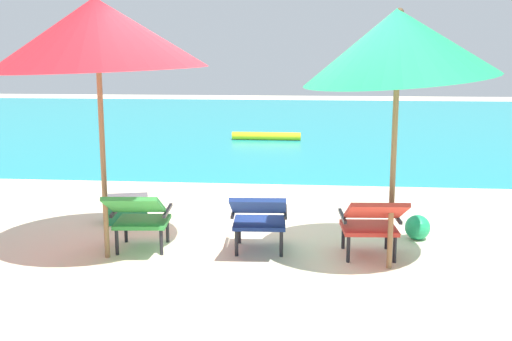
% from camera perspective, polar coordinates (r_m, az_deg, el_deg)
% --- Properties ---
extents(ground_plane, '(40.00, 40.00, 0.00)m').
position_cam_1_polar(ground_plane, '(10.27, 2.07, -0.22)').
color(ground_plane, beige).
extents(ocean_band, '(40.00, 18.00, 0.01)m').
position_cam_1_polar(ocean_band, '(18.24, 3.67, 4.58)').
color(ocean_band, teal).
rests_on(ocean_band, ground_plane).
extents(swim_buoy, '(1.60, 0.18, 0.18)m').
position_cam_1_polar(swim_buoy, '(14.22, 0.97, 3.24)').
color(swim_buoy, yellow).
rests_on(swim_buoy, ocean_band).
extents(lounge_chair_left, '(0.62, 0.92, 0.68)m').
position_cam_1_polar(lounge_chair_left, '(6.13, -10.90, -4.05)').
color(lounge_chair_left, '#338E3D').
rests_on(lounge_chair_left, ground_plane).
extents(lounge_chair_center, '(0.59, 0.90, 0.68)m').
position_cam_1_polar(lounge_chair_center, '(5.98, 0.28, -4.23)').
color(lounge_chair_center, navy).
rests_on(lounge_chair_center, ground_plane).
extents(lounge_chair_right, '(0.60, 0.91, 0.68)m').
position_cam_1_polar(lounge_chair_right, '(5.91, 10.78, -4.61)').
color(lounge_chair_right, red).
rests_on(lounge_chair_right, ground_plane).
extents(beach_umbrella_left, '(2.62, 2.61, 2.50)m').
position_cam_1_polar(beach_umbrella_left, '(5.90, -14.63, 12.25)').
color(beach_umbrella_left, olive).
rests_on(beach_umbrella_left, ground_plane).
extents(beach_umbrella_right, '(2.35, 2.33, 2.42)m').
position_cam_1_polar(beach_umbrella_right, '(5.54, 13.16, 11.39)').
color(beach_umbrella_right, olive).
rests_on(beach_umbrella_right, ground_plane).
extents(beach_ball, '(0.27, 0.27, 0.27)m').
position_cam_1_polar(beach_ball, '(6.78, 14.86, -5.16)').
color(beach_ball, '#1E9E60').
rests_on(beach_ball, ground_plane).
extents(cooler_box, '(0.54, 0.44, 0.32)m').
position_cam_1_polar(cooler_box, '(7.37, -11.88, -3.52)').
color(cooler_box, '#1E844C').
rests_on(cooler_box, ground_plane).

